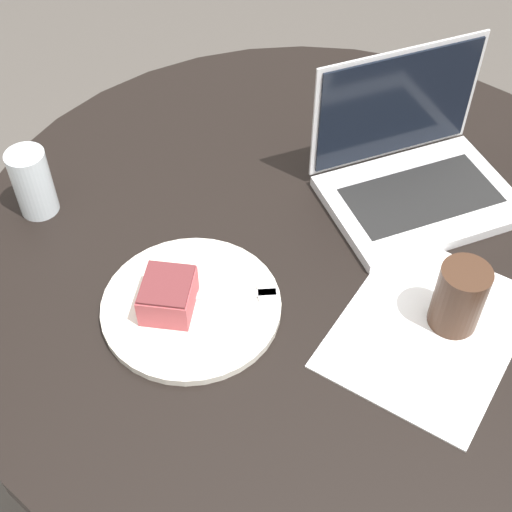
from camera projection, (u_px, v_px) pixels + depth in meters
ground_plane at (295, 467)px, 1.68m from camera, size 12.00×12.00×0.00m
dining_table at (310, 300)px, 1.21m from camera, size 1.10×1.10×0.78m
paper_document at (429, 329)px, 0.99m from camera, size 0.36×0.32×0.00m
plate at (191, 306)px, 1.01m from camera, size 0.25×0.25×0.01m
cake_slice at (168, 295)px, 0.98m from camera, size 0.08×0.07×0.05m
fork at (230, 295)px, 1.01m from camera, size 0.06×0.17×0.00m
coffee_glass at (459, 298)px, 0.96m from camera, size 0.07×0.07×0.11m
water_glass at (33, 182)px, 1.10m from camera, size 0.06×0.06×0.11m
laptop at (414, 174)px, 1.14m from camera, size 0.34×0.36×0.22m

